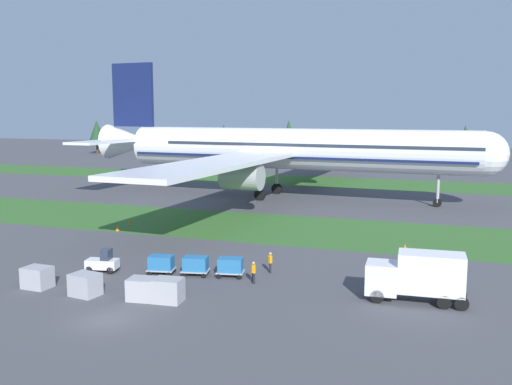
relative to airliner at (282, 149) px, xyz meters
name	(u,v)px	position (x,y,z in m)	size (l,w,h in m)	color
ground_plane	(107,320)	(4.67, -54.25, -7.68)	(400.00, 400.00, 0.00)	#47474C
grass_strip_near	(264,227)	(4.67, -22.57, -7.68)	(320.00, 16.47, 0.01)	#336028
grass_strip_far	(339,182)	(4.67, 22.38, -7.68)	(320.00, 16.47, 0.01)	#336028
airliner	(282,149)	(0.00, 0.00, 0.00)	(64.54, 79.19, 21.44)	white
baggage_tug	(103,262)	(-2.06, -44.77, -6.87)	(2.81, 1.81, 1.97)	silver
cargo_dolly_lead	(161,263)	(2.85, -43.73, -6.76)	(2.46, 1.92, 1.55)	#A3A3A8
cargo_dolly_second	(196,264)	(5.69, -43.13, -6.76)	(2.46, 1.92, 1.55)	#A3A3A8
cargo_dolly_third	(230,266)	(8.53, -42.53, -6.76)	(2.46, 1.92, 1.55)	#A3A3A8
catering_truck	(417,275)	(23.24, -43.93, -5.73)	(7.08, 2.72, 3.58)	silver
ground_crew_marshaller	(253,272)	(10.90, -43.60, -6.74)	(0.38, 0.46, 1.74)	black
ground_crew_loader	(270,262)	(11.22, -40.36, -6.74)	(0.36, 0.54, 1.74)	black
uld_container_0	(37,277)	(-4.25, -50.15, -6.87)	(2.00, 1.60, 1.62)	#A3A3A8
uld_container_1	(85,285)	(0.33, -50.51, -6.86)	(2.00, 1.60, 1.65)	#A3A3A8
uld_container_2	(143,289)	(4.76, -49.92, -6.89)	(2.00, 1.60, 1.58)	#A3A3A8
uld_container_3	(168,290)	(6.69, -49.74, -6.84)	(2.00, 1.60, 1.68)	#A3A3A8
taxiway_marker_0	(405,247)	(21.14, -28.52, -7.38)	(0.44, 0.44, 0.59)	orange
taxiway_marker_1	(117,228)	(-10.21, -30.11, -7.35)	(0.44, 0.44, 0.66)	orange
taxiway_marker_2	(129,222)	(-10.99, -26.35, -7.44)	(0.44, 0.44, 0.48)	orange
distant_tree_line	(350,137)	(-2.08, 71.03, -1.11)	(182.21, 10.11, 12.47)	#4C3823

